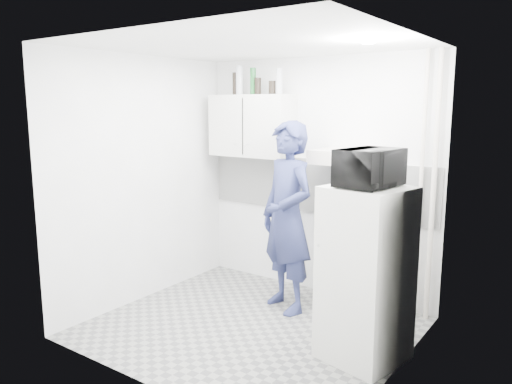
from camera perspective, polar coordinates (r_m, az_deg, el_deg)
The scene contains 23 objects.
floor at distance 4.91m, azimuth -0.65°, elevation -15.20°, with size 2.80×2.80×0.00m, color gray.
ceiling at distance 4.48m, azimuth -0.72°, elevation 16.52°, with size 2.80×2.80×0.00m, color white.
wall_back at distance 5.57m, azimuth 6.88°, elevation 1.73°, with size 2.80×2.80×0.00m, color white.
wall_left at distance 5.45m, azimuth -12.71°, elevation 1.38°, with size 2.60×2.60×0.00m, color white.
wall_right at distance 3.88m, azimuth 16.33°, elevation -2.15°, with size 2.60×2.60×0.00m, color white.
person at distance 5.05m, azimuth 3.59°, elevation -2.90°, with size 0.71×0.46×1.94m, color navy.
stove at distance 5.29m, azimuth 11.27°, elevation -8.87°, with size 0.50×0.50×0.79m, color beige.
fridge at distance 4.21m, azimuth 12.40°, elevation -9.19°, with size 0.60×0.60×1.45m, color silver.
stove_top at distance 5.18m, azimuth 11.42°, elevation -4.55°, with size 0.48×0.48×0.03m, color black.
saucepan at distance 5.06m, azimuth 12.03°, elevation -4.20°, with size 0.16×0.16×0.09m, color silver.
microwave at distance 4.01m, azimuth 12.86°, elevation 2.70°, with size 0.37×0.54×0.30m, color black.
bottle_b at distance 5.90m, azimuth -2.37°, elevation 12.26°, with size 0.07×0.07×0.25m, color black.
bottle_c at distance 5.87m, azimuth -1.90°, elevation 12.64°, with size 0.08×0.08×0.33m, color #B2B7BC.
bottle_d at distance 5.76m, azimuth -0.34°, elevation 12.54°, with size 0.07×0.07×0.30m, color #144C1E.
canister_a at distance 5.72m, azimuth 0.20°, elevation 12.00°, with size 0.07×0.07×0.19m, color black.
canister_b at distance 5.61m, azimuth 1.86°, elevation 11.83°, with size 0.08×0.08×0.15m, color black.
bottle_e at distance 5.56m, azimuth 2.70°, elevation 12.52°, with size 0.07×0.07×0.28m, color #B2B7BC.
upper_cabinet at distance 5.76m, azimuth -0.48°, elevation 7.57°, with size 1.00×0.35×0.70m, color silver.
range_hood at distance 5.11m, azimuth 10.05°, elevation 3.98°, with size 0.60×0.50×0.14m, color beige.
backsplash at distance 5.57m, azimuth 6.78°, elevation 0.70°, with size 2.74×0.03×0.60m, color white.
pipe_a at distance 5.01m, azimuth 19.62°, elevation 0.32°, with size 0.05×0.05×2.60m, color beige.
pipe_b at distance 5.04m, azimuth 18.31°, elevation 0.46°, with size 0.04×0.04×2.60m, color beige.
ceiling_spot_fixture at distance 4.16m, azimuth 12.72°, elevation 16.38°, with size 0.10×0.10×0.02m, color white.
Camera 1 is at (2.61, -3.61, 2.08)m, focal length 35.00 mm.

